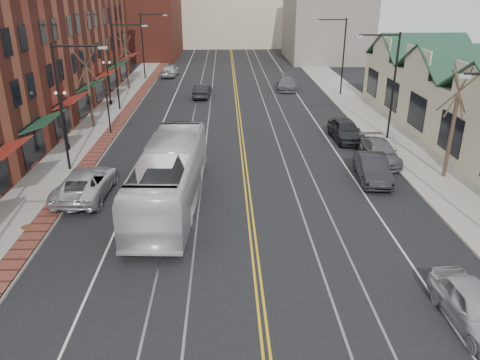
{
  "coord_description": "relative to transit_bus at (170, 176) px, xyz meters",
  "views": [
    {
      "loc": [
        -1.27,
        -12.91,
        11.3
      ],
      "look_at": [
        -0.54,
        9.31,
        2.0
      ],
      "focal_mm": 35.0,
      "sensor_mm": 36.0,
      "label": 1
    }
  ],
  "objects": [
    {
      "name": "ground",
      "position": [
        4.31,
        -10.65,
        -1.71
      ],
      "size": [
        160.0,
        160.0,
        0.0
      ],
      "primitive_type": "plane",
      "color": "black",
      "rests_on": "ground"
    },
    {
      "name": "sidewalk_left",
      "position": [
        -7.69,
        9.35,
        -1.63
      ],
      "size": [
        4.0,
        120.0,
        0.15
      ],
      "primitive_type": "cube",
      "color": "gray",
      "rests_on": "ground"
    },
    {
      "name": "sidewalk_right",
      "position": [
        16.31,
        9.35,
        -1.63
      ],
      "size": [
        4.0,
        120.0,
        0.15
      ],
      "primitive_type": "cube",
      "color": "gray",
      "rests_on": "ground"
    },
    {
      "name": "building_left",
      "position": [
        -14.69,
        16.35,
        3.79
      ],
      "size": [
        10.0,
        50.0,
        11.0
      ],
      "primitive_type": "cube",
      "color": "maroon",
      "rests_on": "ground"
    },
    {
      "name": "backdrop_left",
      "position": [
        -11.69,
        59.35,
        5.29
      ],
      "size": [
        14.0,
        18.0,
        14.0
      ],
      "primitive_type": "cube",
      "color": "maroon",
      "rests_on": "ground"
    },
    {
      "name": "backdrop_mid",
      "position": [
        4.31,
        74.35,
        2.79
      ],
      "size": [
        22.0,
        14.0,
        9.0
      ],
      "primitive_type": "cube",
      "color": "beige",
      "rests_on": "ground"
    },
    {
      "name": "backdrop_right",
      "position": [
        19.31,
        54.35,
        3.79
      ],
      "size": [
        12.0,
        16.0,
        11.0
      ],
      "primitive_type": "cube",
      "color": "slate",
      "rests_on": "ground"
    },
    {
      "name": "streetlight_l_1",
      "position": [
        -6.73,
        5.35,
        3.32
      ],
      "size": [
        3.33,
        0.25,
        8.0
      ],
      "color": "black",
      "rests_on": "sidewalk_left"
    },
    {
      "name": "streetlight_l_2",
      "position": [
        -6.73,
        21.35,
        3.32
      ],
      "size": [
        3.33,
        0.25,
        8.0
      ],
      "color": "black",
      "rests_on": "sidewalk_left"
    },
    {
      "name": "streetlight_l_3",
      "position": [
        -6.73,
        37.35,
        3.32
      ],
      "size": [
        3.33,
        0.25,
        8.0
      ],
      "color": "black",
      "rests_on": "sidewalk_left"
    },
    {
      "name": "streetlight_r_1",
      "position": [
        15.36,
        11.35,
        3.32
      ],
      "size": [
        3.33,
        0.25,
        8.0
      ],
      "color": "black",
      "rests_on": "sidewalk_right"
    },
    {
      "name": "streetlight_r_2",
      "position": [
        15.36,
        27.35,
        3.32
      ],
      "size": [
        3.33,
        0.25,
        8.0
      ],
      "color": "black",
      "rests_on": "sidewalk_right"
    },
    {
      "name": "lamppost_l_2",
      "position": [
        -8.49,
        9.35,
        0.5
      ],
      "size": [
        0.84,
        0.28,
        4.27
      ],
      "color": "black",
      "rests_on": "sidewalk_left"
    },
    {
      "name": "lamppost_l_3",
      "position": [
        -8.49,
        23.35,
        0.5
      ],
      "size": [
        0.84,
        0.28,
        4.27
      ],
      "color": "black",
      "rests_on": "sidewalk_left"
    },
    {
      "name": "tree_left_near",
      "position": [
        -8.19,
        15.35,
        1.81
      ],
      "size": [
        1.78,
        1.37,
        6.48
      ],
      "color": "#382B21",
      "rests_on": "sidewalk_left"
    },
    {
      "name": "tree_left_far",
      "position": [
        -8.19,
        31.35,
        1.57
      ],
      "size": [
        1.66,
        1.28,
        6.02
      ],
      "color": "#382B21",
      "rests_on": "sidewalk_left"
    },
    {
      "name": "tree_right_mid",
      "position": [
        16.81,
        3.35,
        2.04
      ],
      "size": [
        1.9,
        1.46,
        6.93
      ],
      "color": "#382B21",
      "rests_on": "sidewalk_right"
    },
    {
      "name": "manhole_far",
      "position": [
        -6.89,
        -2.65,
        -1.55
      ],
      "size": [
        0.6,
        0.6,
        0.02
      ],
      "primitive_type": "cylinder",
      "color": "#592D19",
      "rests_on": "sidewalk_left"
    },
    {
      "name": "traffic_signal",
      "position": [
        -6.29,
        13.35,
        0.64
      ],
      "size": [
        0.18,
        0.15,
        3.8
      ],
      "color": "black",
      "rests_on": "sidewalk_left"
    },
    {
      "name": "transit_bus",
      "position": [
        0.0,
        0.0,
        0.0
      ],
      "size": [
        3.46,
        12.38,
        3.41
      ],
      "primitive_type": "imported",
      "rotation": [
        0.0,
        0.0,
        3.09
      ],
      "color": "white",
      "rests_on": "ground"
    },
    {
      "name": "parked_suv",
      "position": [
        -4.99,
        1.34,
        -0.91
      ],
      "size": [
        2.81,
        5.81,
        1.6
      ],
      "primitive_type": "imported",
      "rotation": [
        0.0,
        0.0,
        3.11
      ],
      "color": "silver",
      "rests_on": "ground"
    },
    {
      "name": "parked_car_a",
      "position": [
        11.81,
        -10.25,
        -0.97
      ],
      "size": [
        1.97,
        4.41,
        1.47
      ],
      "primitive_type": "imported",
      "rotation": [
        0.0,
        0.0,
        0.05
      ],
      "color": "#B2B4BA",
      "rests_on": "ground"
    },
    {
      "name": "parked_car_b",
      "position": [
        12.15,
        3.18,
        -0.92
      ],
      "size": [
        2.07,
        4.89,
        1.57
      ],
      "primitive_type": "imported",
      "rotation": [
        0.0,
        0.0,
        -0.09
      ],
      "color": "black",
      "rests_on": "ground"
    },
    {
      "name": "parked_car_c",
      "position": [
        13.61,
        6.42,
        -0.99
      ],
      "size": [
        2.05,
        4.98,
        1.44
      ],
      "primitive_type": "imported",
      "rotation": [
        0.0,
        0.0,
        -0.01
      ],
      "color": "slate",
      "rests_on": "ground"
    },
    {
      "name": "parked_car_d",
      "position": [
        12.42,
        11.32,
        -0.88
      ],
      "size": [
        2.14,
        4.92,
        1.65
      ],
      "primitive_type": "imported",
      "rotation": [
        0.0,
        0.0,
        0.04
      ],
      "color": "black",
      "rests_on": "ground"
    },
    {
      "name": "distant_car_left",
      "position": [
        0.63,
        26.79,
        -0.98
      ],
      "size": [
        1.98,
        4.55,
        1.46
      ],
      "primitive_type": "imported",
      "rotation": [
        0.0,
        0.0,
        3.04
      ],
      "color": "black",
      "rests_on": "ground"
    },
    {
      "name": "distant_car_right",
      "position": [
        10.28,
        30.73,
        -0.93
      ],
      "size": [
        2.72,
        5.55,
        1.55
      ],
      "primitive_type": "imported",
      "rotation": [
        0.0,
        0.0,
        -0.1
      ],
      "color": "slate",
      "rests_on": "ground"
    },
    {
      "name": "distant_car_far",
      "position": [
        -4.19,
        39.62,
        -0.89
      ],
      "size": [
        2.25,
        4.9,
        1.63
      ],
      "primitive_type": "imported",
      "rotation": [
        0.0,
        0.0,
        3.07
      ],
      "color": "#B4B7BC",
      "rests_on": "ground"
    }
  ]
}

